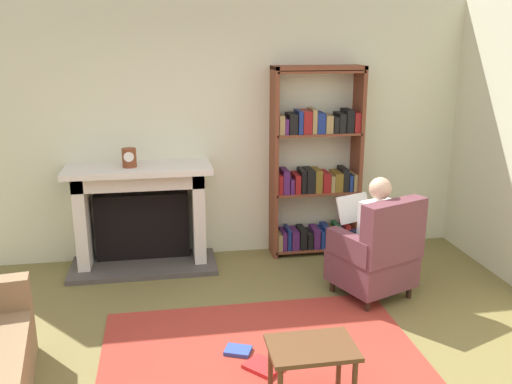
{
  "coord_description": "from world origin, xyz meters",
  "views": [
    {
      "loc": [
        -0.66,
        -3.25,
        2.33
      ],
      "look_at": [
        0.1,
        1.2,
        1.05
      ],
      "focal_mm": 38.7,
      "sensor_mm": 36.0,
      "label": 1
    }
  ],
  "objects_px": {
    "fireplace": "(141,212)",
    "armchair_reading": "(378,254)",
    "seated_reader": "(370,230)",
    "side_table": "(312,355)",
    "bookshelf": "(316,168)",
    "mantel_clock": "(129,158)"
  },
  "relations": [
    {
      "from": "mantel_clock",
      "to": "armchair_reading",
      "type": "xyz_separation_m",
      "value": [
        2.21,
        -1.05,
        -0.75
      ]
    },
    {
      "from": "fireplace",
      "to": "armchair_reading",
      "type": "relative_size",
      "value": 1.53
    },
    {
      "from": "seated_reader",
      "to": "side_table",
      "type": "bearing_deg",
      "value": 35.59
    },
    {
      "from": "fireplace",
      "to": "mantel_clock",
      "type": "distance_m",
      "value": 0.61
    },
    {
      "from": "side_table",
      "to": "mantel_clock",
      "type": "bearing_deg",
      "value": 116.41
    },
    {
      "from": "fireplace",
      "to": "side_table",
      "type": "bearing_deg",
      "value": -66.02
    },
    {
      "from": "bookshelf",
      "to": "side_table",
      "type": "relative_size",
      "value": 3.64
    },
    {
      "from": "fireplace",
      "to": "seated_reader",
      "type": "height_order",
      "value": "seated_reader"
    },
    {
      "from": "mantel_clock",
      "to": "seated_reader",
      "type": "distance_m",
      "value": 2.42
    },
    {
      "from": "bookshelf",
      "to": "seated_reader",
      "type": "distance_m",
      "value": 1.15
    },
    {
      "from": "fireplace",
      "to": "bookshelf",
      "type": "height_order",
      "value": "bookshelf"
    },
    {
      "from": "fireplace",
      "to": "armchair_reading",
      "type": "height_order",
      "value": "fireplace"
    },
    {
      "from": "fireplace",
      "to": "side_table",
      "type": "distance_m",
      "value": 2.8
    },
    {
      "from": "armchair_reading",
      "to": "seated_reader",
      "type": "xyz_separation_m",
      "value": [
        -0.04,
        0.11,
        0.2
      ]
    },
    {
      "from": "mantel_clock",
      "to": "armchair_reading",
      "type": "bearing_deg",
      "value": -25.4
    },
    {
      "from": "mantel_clock",
      "to": "seated_reader",
      "type": "relative_size",
      "value": 0.16
    },
    {
      "from": "mantel_clock",
      "to": "side_table",
      "type": "relative_size",
      "value": 0.33
    },
    {
      "from": "fireplace",
      "to": "mantel_clock",
      "type": "height_order",
      "value": "mantel_clock"
    },
    {
      "from": "bookshelf",
      "to": "fireplace",
      "type": "bearing_deg",
      "value": -178.95
    },
    {
      "from": "armchair_reading",
      "to": "fireplace",
      "type": "bearing_deg",
      "value": -50.59
    },
    {
      "from": "seated_reader",
      "to": "side_table",
      "type": "relative_size",
      "value": 2.04
    },
    {
      "from": "fireplace",
      "to": "armchair_reading",
      "type": "xyz_separation_m",
      "value": [
        2.13,
        -1.15,
        -0.15
      ]
    }
  ]
}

